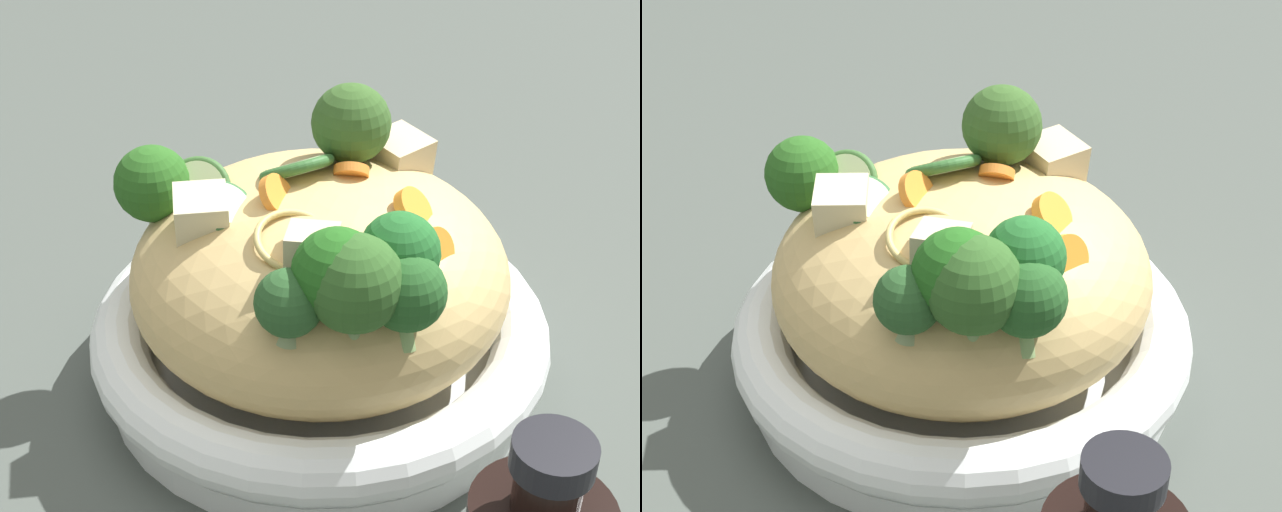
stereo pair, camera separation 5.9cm
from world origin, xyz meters
TOP-DOWN VIEW (x-y plane):
  - ground_plane at (0.00, 0.00)m, footprint 3.00×3.00m
  - serving_bowl at (0.00, 0.00)m, footprint 0.29×0.29m
  - noodle_heap at (0.00, -0.00)m, footprint 0.23×0.23m
  - broccoli_florets at (-0.00, 0.05)m, footprint 0.21×0.19m
  - carrot_coins at (-0.03, 0.01)m, footprint 0.12×0.08m
  - zucchini_slices at (0.03, 0.00)m, footprint 0.13×0.14m
  - chicken_chunks at (0.00, -0.00)m, footprint 0.15×0.16m

SIDE VIEW (x-z plane):
  - ground_plane at x=0.00m, z-range 0.00..0.00m
  - serving_bowl at x=0.00m, z-range 0.00..0.06m
  - noodle_heap at x=0.00m, z-range 0.02..0.14m
  - chicken_chunks at x=0.00m, z-range 0.11..0.15m
  - zucchini_slices at x=0.03m, z-range 0.11..0.15m
  - carrot_coins at x=-0.03m, z-range 0.11..0.15m
  - broccoli_florets at x=0.00m, z-range 0.09..0.18m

